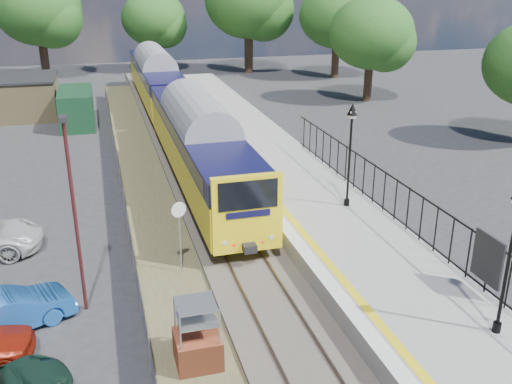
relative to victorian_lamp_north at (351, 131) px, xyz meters
name	(u,v)px	position (x,y,z in m)	size (l,w,h in m)	color
ground	(272,313)	(-5.30, -6.00, -4.30)	(120.00, 120.00, 0.00)	#2D2D30
track_bed	(204,205)	(-5.77, 3.67, -4.21)	(5.90, 80.00, 0.29)	#473F38
platform	(307,201)	(-1.10, 2.00, -3.85)	(5.00, 70.00, 0.90)	gray
platform_edge	(266,196)	(-3.16, 2.00, -3.39)	(0.90, 70.00, 0.01)	silver
victorian_lamp_north	(351,131)	(0.00, 0.00, 0.00)	(0.44, 0.44, 4.60)	black
palisade_fence	(418,215)	(1.25, -3.76, -2.46)	(0.12, 26.00, 2.00)	black
wire_fence	(121,186)	(-9.50, 6.00, -3.70)	(0.06, 52.00, 1.20)	#999EA3
outbuilding	(17,99)	(-16.21, 25.21, -2.78)	(10.80, 10.10, 3.12)	#908051
tree_line	(158,18)	(-3.90, 36.00, 2.31)	(56.80, 43.80, 11.88)	#332319
train	(172,101)	(-5.30, 17.59, -1.96)	(2.82, 40.83, 3.51)	yellow
brick_plinth	(197,335)	(-8.15, -7.98, -3.31)	(1.28, 1.28, 2.06)	#984626
speed_sign	(179,225)	(-7.80, -2.57, -2.30)	(0.56, 0.22, 2.91)	#999EA3
carpark_lamp	(74,204)	(-11.26, -4.09, -0.50)	(0.25, 0.50, 6.62)	#461718
car_blue	(8,312)	(-13.57, -4.70, -3.63)	(1.40, 4.03, 1.33)	#1A50A1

